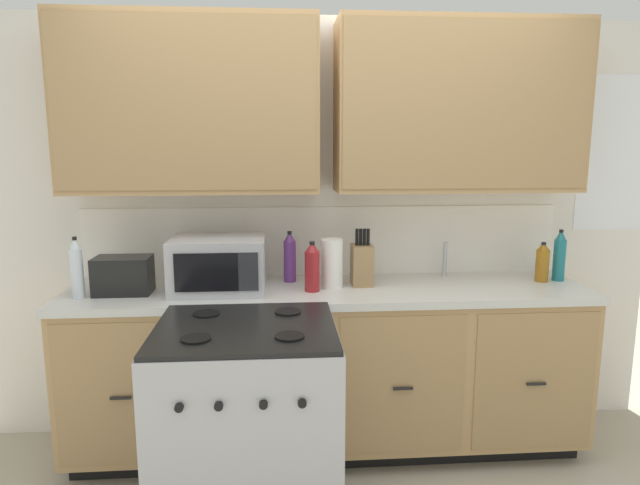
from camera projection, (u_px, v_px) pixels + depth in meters
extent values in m
plane|color=#B2A893|center=(334.00, 479.00, 2.79)|extent=(8.00, 8.00, 0.00)
cube|color=white|center=(324.00, 231.00, 3.20)|extent=(3.94, 0.05, 2.38)
cube|color=white|center=(324.00, 241.00, 3.18)|extent=(2.74, 0.01, 0.40)
cube|color=tan|center=(191.00, 106.00, 2.84)|extent=(1.32, 0.34, 0.90)
cube|color=#A58052|center=(185.00, 104.00, 2.66)|extent=(1.29, 0.01, 0.84)
cube|color=tan|center=(458.00, 108.00, 2.94)|extent=(1.32, 0.34, 0.90)
cube|color=#A58052|center=(470.00, 105.00, 2.77)|extent=(1.29, 0.01, 0.84)
cube|color=white|center=(615.00, 154.00, 3.23)|extent=(0.44, 0.01, 0.90)
cube|color=black|center=(328.00, 437.00, 3.11)|extent=(2.68, 0.48, 0.10)
cube|color=tan|center=(328.00, 364.00, 3.00)|extent=(2.74, 0.60, 0.79)
cube|color=#A88354|center=(121.00, 396.00, 2.63)|extent=(0.63, 0.01, 0.73)
cube|color=black|center=(121.00, 398.00, 2.61)|extent=(0.10, 0.01, 0.01)
cube|color=#A88354|center=(265.00, 391.00, 2.68)|extent=(0.63, 0.01, 0.73)
cube|color=black|center=(265.00, 393.00, 2.67)|extent=(0.10, 0.01, 0.01)
cube|color=#A88354|center=(402.00, 386.00, 2.73)|extent=(0.63, 0.01, 0.73)
cube|color=black|center=(403.00, 389.00, 2.72)|extent=(0.10, 0.01, 0.01)
cube|color=#A88354|center=(535.00, 382.00, 2.78)|extent=(0.63, 0.01, 0.73)
cube|color=black|center=(536.00, 384.00, 2.77)|extent=(0.10, 0.01, 0.01)
cube|color=silver|center=(329.00, 291.00, 2.93)|extent=(2.77, 0.63, 0.04)
cube|color=#A8AAAF|center=(454.00, 286.00, 3.01)|extent=(0.56, 0.38, 0.02)
cube|color=#B7B7BC|center=(248.00, 432.00, 2.36)|extent=(0.76, 0.66, 0.92)
cube|color=black|center=(245.00, 328.00, 2.28)|extent=(0.74, 0.65, 0.02)
cylinder|color=black|center=(196.00, 339.00, 2.11)|extent=(0.12, 0.12, 0.01)
cylinder|color=black|center=(290.00, 337.00, 2.13)|extent=(0.12, 0.12, 0.01)
cylinder|color=black|center=(206.00, 314.00, 2.42)|extent=(0.12, 0.12, 0.01)
cylinder|color=black|center=(288.00, 312.00, 2.45)|extent=(0.12, 0.12, 0.01)
cylinder|color=black|center=(179.00, 408.00, 1.96)|extent=(0.03, 0.02, 0.03)
cylinder|color=black|center=(219.00, 406.00, 1.97)|extent=(0.03, 0.02, 0.03)
cylinder|color=black|center=(263.00, 405.00, 1.98)|extent=(0.03, 0.02, 0.03)
cylinder|color=black|center=(302.00, 403.00, 1.99)|extent=(0.03, 0.02, 0.03)
cube|color=#B7B7BC|center=(218.00, 264.00, 2.84)|extent=(0.48, 0.36, 0.28)
cube|color=black|center=(206.00, 273.00, 2.66)|extent=(0.31, 0.01, 0.19)
cube|color=#28282D|center=(248.00, 272.00, 2.67)|extent=(0.10, 0.01, 0.19)
cube|color=black|center=(123.00, 275.00, 2.80)|extent=(0.28, 0.18, 0.19)
cube|color=black|center=(112.00, 258.00, 2.78)|extent=(0.02, 0.13, 0.01)
cube|color=black|center=(132.00, 258.00, 2.78)|extent=(0.02, 0.13, 0.01)
cube|color=#9C794E|center=(362.00, 265.00, 2.97)|extent=(0.11, 0.14, 0.22)
cylinder|color=black|center=(357.00, 237.00, 2.93)|extent=(0.02, 0.02, 0.09)
cylinder|color=black|center=(361.00, 237.00, 2.93)|extent=(0.02, 0.02, 0.09)
cylinder|color=black|center=(364.00, 237.00, 2.93)|extent=(0.02, 0.02, 0.09)
cylinder|color=black|center=(368.00, 237.00, 2.93)|extent=(0.02, 0.02, 0.09)
cylinder|color=#B2B5BA|center=(445.00, 259.00, 3.17)|extent=(0.02, 0.02, 0.20)
cylinder|color=white|center=(332.00, 263.00, 2.91)|extent=(0.12, 0.12, 0.26)
cylinder|color=#663384|center=(290.00, 261.00, 3.04)|extent=(0.07, 0.07, 0.23)
cone|color=#663384|center=(290.00, 236.00, 3.02)|extent=(0.06, 0.06, 0.06)
cylinder|color=black|center=(290.00, 233.00, 3.01)|extent=(0.02, 0.02, 0.02)
cylinder|color=#9E6619|center=(542.00, 266.00, 3.05)|extent=(0.07, 0.07, 0.18)
cone|color=#9E6619|center=(544.00, 246.00, 3.03)|extent=(0.07, 0.07, 0.04)
cylinder|color=black|center=(544.00, 243.00, 3.03)|extent=(0.03, 0.03, 0.02)
cylinder|color=#1E707A|center=(559.00, 260.00, 3.06)|extent=(0.07, 0.07, 0.23)
cone|color=#1E707A|center=(561.00, 235.00, 3.04)|extent=(0.06, 0.06, 0.06)
cylinder|color=black|center=(561.00, 231.00, 3.04)|extent=(0.02, 0.02, 0.02)
cylinder|color=maroon|center=(312.00, 271.00, 2.84)|extent=(0.08, 0.08, 0.21)
cone|color=maroon|center=(312.00, 247.00, 2.82)|extent=(0.07, 0.07, 0.05)
cylinder|color=black|center=(312.00, 243.00, 2.81)|extent=(0.03, 0.03, 0.02)
cylinder|color=silver|center=(77.00, 274.00, 2.70)|extent=(0.06, 0.06, 0.25)
cone|color=silver|center=(75.00, 243.00, 2.68)|extent=(0.05, 0.05, 0.06)
cylinder|color=black|center=(74.00, 238.00, 2.67)|extent=(0.02, 0.02, 0.02)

